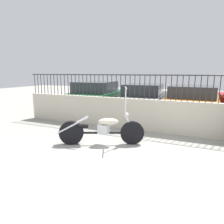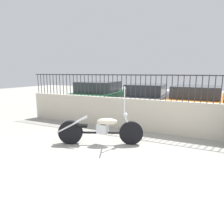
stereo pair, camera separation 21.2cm
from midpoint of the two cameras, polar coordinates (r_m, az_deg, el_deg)
ground_plane at (r=3.93m, az=-0.60°, el=-16.72°), size 40.00×40.00×0.00m
low_wall at (r=6.38m, az=10.20°, el=-1.00°), size 9.58×0.18×1.02m
fence_railing at (r=6.25m, az=10.52°, el=8.07°), size 9.58×0.04×0.77m
motorcycle_black at (r=5.19m, az=-5.36°, el=-5.14°), size 2.09×1.03×1.49m
car_green at (r=10.01m, az=-4.90°, el=4.67°), size 2.14×4.21×1.40m
car_dark_grey at (r=9.43m, az=8.48°, el=3.98°), size 1.99×4.04×1.33m
car_orange at (r=8.81m, az=21.41°, el=2.86°), size 2.06×4.01×1.33m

